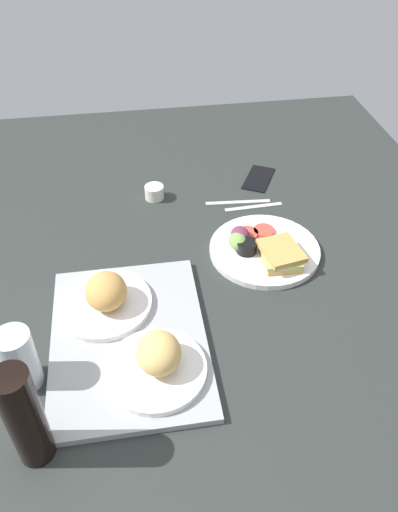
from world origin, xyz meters
The scene contains 11 objects.
ground_plane centered at (0.00, 0.00, -1.50)cm, with size 190.00×150.00×3.00cm, color #282D2B.
serving_tray centered at (-18.97, 21.61, 0.80)cm, with size 45.00×33.00×1.60cm, color #9EA0A3.
bread_plate_near centered at (-28.53, 16.15, 4.50)cm, with size 20.54×20.54×8.43cm.
bread_plate_far centered at (-9.21, 26.10, 4.55)cm, with size 21.83×21.83×8.69cm.
plate_with_salad centered at (4.71, -14.33, 1.71)cm, with size 28.55×28.55×5.40cm.
drinking_glass centered at (-25.88, 42.52, 6.91)cm, with size 7.08×7.08×13.83cm, color silver.
soda_bottle centered at (-41.62, 38.98, 11.22)cm, with size 6.40×6.40×22.45cm, color black.
espresso_cup centered at (34.64, 11.22, 2.00)cm, with size 5.60×5.60×4.00cm, color silver.
fork centered at (25.37, -16.75, 0.25)cm, with size 17.00×1.40×0.50cm, color #B7B7BC.
knife centered at (28.37, -12.75, 0.25)cm, with size 19.00×1.40×0.50cm, color #B7B7BC.
cell_phone centered at (39.87, -21.79, 0.40)cm, with size 14.40×7.20×0.80cm, color black.
Camera 1 is at (-90.82, 17.59, 85.99)cm, focal length 35.54 mm.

